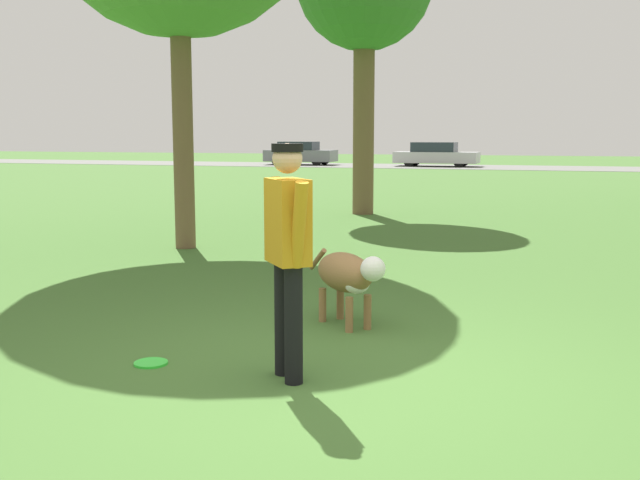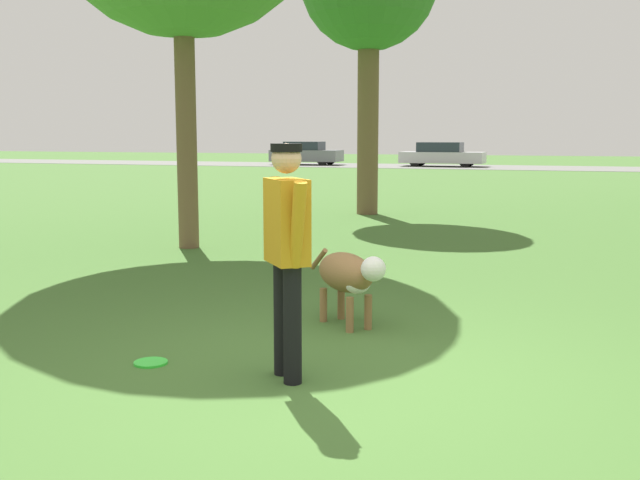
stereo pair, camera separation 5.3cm
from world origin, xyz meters
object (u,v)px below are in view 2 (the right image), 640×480
object	(u,v)px
person	(287,242)
frisbee	(151,363)
parked_car_silver	(442,155)
dog	(349,275)
parked_car_grey	(306,153)

from	to	relation	value
person	frisbee	xyz separation A→B (m)	(-1.12, -0.00, -0.98)
person	parked_car_silver	xyz separation A→B (m)	(-4.70, 36.26, -0.35)
frisbee	parked_car_silver	world-z (taller)	parked_car_silver
frisbee	dog	bearing A→B (deg)	53.99
frisbee	person	bearing A→B (deg)	0.20
frisbee	parked_car_silver	bearing A→B (deg)	95.63
parked_car_grey	parked_car_silver	size ratio (longest dim) A/B	0.88
person	parked_car_silver	world-z (taller)	person
parked_car_grey	parked_car_silver	bearing A→B (deg)	0.00
dog	parked_car_silver	bearing A→B (deg)	138.62
dog	frisbee	bearing A→B (deg)	-85.10
dog	frisbee	size ratio (longest dim) A/B	3.75
frisbee	parked_car_grey	xyz separation A→B (m)	(-11.40, 36.13, 0.64)
person	dog	bearing A→B (deg)	140.27
dog	frisbee	distance (m)	1.98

